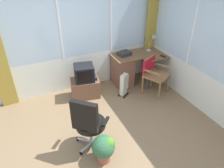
% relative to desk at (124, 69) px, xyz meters
% --- Properties ---
extents(ground, '(5.75, 5.06, 0.06)m').
position_rel_desk_xyz_m(ground, '(-1.39, -1.70, -0.44)').
color(ground, '#80684A').
extents(north_window_panel, '(4.75, 0.07, 2.71)m').
position_rel_desk_xyz_m(north_window_panel, '(-1.39, 0.36, 0.94)').
color(north_window_panel, silver).
rests_on(north_window_panel, ground).
extents(east_window_panel, '(0.07, 4.06, 2.71)m').
position_rel_desk_xyz_m(east_window_panel, '(1.02, -1.70, 0.94)').
color(east_window_panel, silver).
rests_on(east_window_panel, ground).
extents(curtain_corner, '(0.32, 0.08, 2.61)m').
position_rel_desk_xyz_m(curtain_corner, '(0.89, 0.23, 0.89)').
color(curtain_corner, '#A48A33').
rests_on(curtain_corner, ground).
extents(desk, '(1.25, 0.82, 0.76)m').
position_rel_desk_xyz_m(desk, '(0.00, 0.00, 0.00)').
color(desk, brown).
rests_on(desk, ground).
extents(desk_lamp, '(0.22, 0.19, 0.42)m').
position_rel_desk_xyz_m(desk_lamp, '(0.80, 0.01, 0.63)').
color(desk_lamp, '#B2B7BC').
rests_on(desk_lamp, desk).
extents(tv_remote, '(0.07, 0.15, 0.02)m').
position_rel_desk_xyz_m(tv_remote, '(0.83, -0.40, 0.37)').
color(tv_remote, black).
rests_on(tv_remote, desk).
extents(paper_tray, '(0.34, 0.28, 0.09)m').
position_rel_desk_xyz_m(paper_tray, '(0.02, 0.06, 0.40)').
color(paper_tray, '#2C2B2E').
rests_on(paper_tray, desk).
extents(wooden_armchair, '(0.65, 0.65, 0.88)m').
position_rel_desk_xyz_m(wooden_armchair, '(0.42, -0.59, 0.16)').
color(wooden_armchair, olive).
rests_on(wooden_armchair, ground).
extents(office_chair, '(0.61, 0.60, 1.04)m').
position_rel_desk_xyz_m(office_chair, '(-1.52, -1.65, 0.18)').
color(office_chair, '#B7B7BF').
rests_on(office_chair, ground).
extents(tv_on_stand, '(0.71, 0.56, 0.79)m').
position_rel_desk_xyz_m(tv_on_stand, '(-1.07, -0.11, -0.06)').
color(tv_on_stand, brown).
rests_on(tv_on_stand, ground).
extents(space_heater, '(0.29, 0.27, 0.56)m').
position_rel_desk_xyz_m(space_heater, '(-0.23, -0.45, -0.13)').
color(space_heater, silver).
rests_on(space_heater, ground).
extents(potted_plant, '(0.37, 0.37, 0.49)m').
position_rel_desk_xyz_m(potted_plant, '(-1.39, -2.00, -0.12)').
color(potted_plant, '#9D5641').
rests_on(potted_plant, ground).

